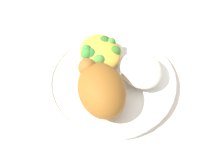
% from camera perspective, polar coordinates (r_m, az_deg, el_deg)
% --- Properties ---
extents(ground_plane, '(2.00, 2.00, 0.00)m').
position_cam_1_polar(ground_plane, '(0.56, 0.00, -1.84)').
color(ground_plane, silver).
extents(plate, '(0.27, 0.27, 0.02)m').
position_cam_1_polar(plate, '(0.55, 0.00, -1.21)').
color(plate, white).
rests_on(plate, ground_plane).
extents(roasted_chicken, '(0.13, 0.09, 0.08)m').
position_cam_1_polar(roasted_chicken, '(0.48, -2.50, -3.09)').
color(roasted_chicken, brown).
rests_on(roasted_chicken, plate).
extents(rice_pile, '(0.10, 0.08, 0.04)m').
position_cam_1_polar(rice_pile, '(0.53, 6.42, 1.19)').
color(rice_pile, silver).
rests_on(rice_pile, plate).
extents(mac_cheese_with_broccoli, '(0.10, 0.09, 0.04)m').
position_cam_1_polar(mac_cheese_with_broccoli, '(0.56, -2.76, 5.02)').
color(mac_cheese_with_broccoli, gold).
rests_on(mac_cheese_with_broccoli, plate).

